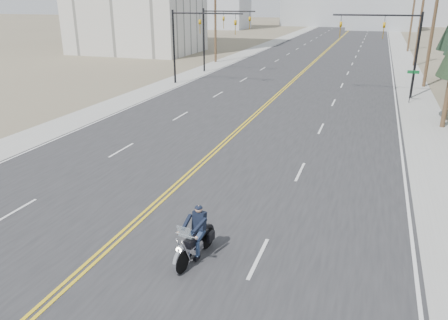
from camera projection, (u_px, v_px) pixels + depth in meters
ground_plane at (48, 302)px, 12.18m from camera, size 400.00×400.00×0.00m
road at (329, 49)px, 74.27m from camera, size 20.00×200.00×0.01m
sidewalk_left at (263, 47)px, 77.78m from camera, size 3.00×200.00×0.01m
sidewalk_right at (401, 51)px, 70.77m from camera, size 3.00×200.00×0.01m
traffic_mast_left at (193, 33)px, 41.59m from camera, size 7.10×0.26×7.00m
traffic_mast_right at (393, 38)px, 36.12m from camera, size 7.10×0.26×7.00m
traffic_mast_far at (218, 28)px, 48.81m from camera, size 6.10×0.26×7.00m
street_sign at (412, 81)px, 34.87m from camera, size 0.90×0.06×2.62m
utility_pole_c at (433, 25)px, 40.09m from camera, size 2.20×0.30×11.00m
utility_pole_d at (421, 16)px, 53.31m from camera, size 2.20×0.30×11.50m
utility_pole_e at (413, 14)px, 68.48m from camera, size 2.20×0.30×11.00m
utility_pole_left at (215, 19)px, 56.67m from camera, size 2.20×0.30×10.50m
haze_bldg_b at (384, 3)px, 118.20m from camera, size 18.00×14.00×14.00m
haze_bldg_e at (441, 6)px, 135.54m from camera, size 14.00×14.00×12.00m
motorcyclist at (194, 235)px, 13.89m from camera, size 1.28×2.40×1.79m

